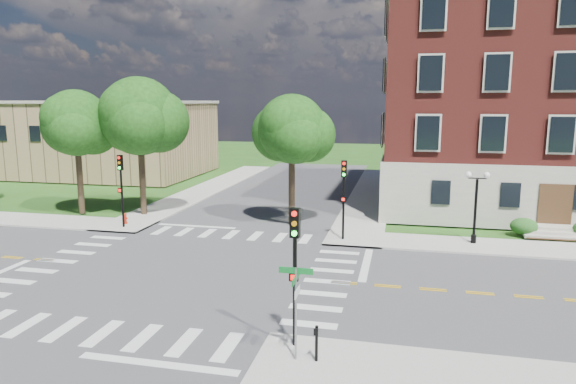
% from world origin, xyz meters
% --- Properties ---
extents(ground, '(160.00, 160.00, 0.00)m').
position_xyz_m(ground, '(0.00, 0.00, 0.00)').
color(ground, '#284C15').
rests_on(ground, ground).
extents(road_ew, '(90.00, 12.00, 0.01)m').
position_xyz_m(road_ew, '(0.00, 0.00, 0.01)').
color(road_ew, '#3D3D3F').
rests_on(road_ew, ground).
extents(road_ns, '(12.00, 90.00, 0.01)m').
position_xyz_m(road_ns, '(0.00, 0.00, 0.01)').
color(road_ns, '#3D3D3F').
rests_on(road_ns, ground).
extents(sidewalk_ne, '(34.00, 34.00, 0.12)m').
position_xyz_m(sidewalk_ne, '(15.38, 15.38, 0.06)').
color(sidewalk_ne, '#9E9B93').
rests_on(sidewalk_ne, ground).
extents(sidewalk_nw, '(34.00, 34.00, 0.12)m').
position_xyz_m(sidewalk_nw, '(-15.38, 15.38, 0.06)').
color(sidewalk_nw, '#9E9B93').
rests_on(sidewalk_nw, ground).
extents(crosswalk_east, '(2.20, 10.20, 0.02)m').
position_xyz_m(crosswalk_east, '(7.20, 0.00, 0.00)').
color(crosswalk_east, silver).
rests_on(crosswalk_east, ground).
extents(stop_bar_east, '(0.40, 5.50, 0.00)m').
position_xyz_m(stop_bar_east, '(8.80, 3.00, 0.00)').
color(stop_bar_east, silver).
rests_on(stop_bar_east, ground).
extents(secondary_building, '(20.40, 15.40, 8.30)m').
position_xyz_m(secondary_building, '(-22.00, 30.00, 4.28)').
color(secondary_building, '#8F784F').
rests_on(secondary_building, ground).
extents(tree_b, '(4.80, 4.80, 9.09)m').
position_xyz_m(tree_b, '(-12.72, 10.30, 6.77)').
color(tree_b, black).
rests_on(tree_b, ground).
extents(tree_c, '(5.62, 5.62, 9.99)m').
position_xyz_m(tree_c, '(-8.13, 11.12, 7.28)').
color(tree_c, black).
rests_on(tree_c, ground).
extents(tree_d, '(4.60, 4.60, 8.73)m').
position_xyz_m(tree_d, '(3.20, 10.64, 6.51)').
color(tree_d, black).
rests_on(tree_d, ground).
extents(traffic_signal_se, '(0.34, 0.38, 4.80)m').
position_xyz_m(traffic_signal_se, '(7.07, -6.76, 3.19)').
color(traffic_signal_se, black).
rests_on(traffic_signal_se, ground).
extents(traffic_signal_ne, '(0.33, 0.36, 4.80)m').
position_xyz_m(traffic_signal_ne, '(7.09, 7.27, 3.19)').
color(traffic_signal_ne, black).
rests_on(traffic_signal_ne, ground).
extents(traffic_signal_nw, '(0.35, 0.39, 4.80)m').
position_xyz_m(traffic_signal_nw, '(-7.50, 7.17, 3.19)').
color(traffic_signal_nw, black).
rests_on(traffic_signal_nw, ground).
extents(twin_lamp_west, '(1.36, 0.36, 4.23)m').
position_xyz_m(twin_lamp_west, '(14.71, 8.16, 2.52)').
color(twin_lamp_west, black).
rests_on(twin_lamp_west, ground).
extents(street_sign_pole, '(1.10, 1.10, 3.10)m').
position_xyz_m(street_sign_pole, '(7.32, -7.73, 2.31)').
color(street_sign_pole, gray).
rests_on(street_sign_pole, ground).
extents(push_button_post, '(0.14, 0.21, 1.20)m').
position_xyz_m(push_button_post, '(7.98, -7.69, 0.80)').
color(push_button_post, black).
rests_on(push_button_post, ground).
extents(fire_hydrant, '(0.35, 0.35, 0.75)m').
position_xyz_m(fire_hydrant, '(-7.86, 7.98, 0.46)').
color(fire_hydrant, red).
rests_on(fire_hydrant, ground).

